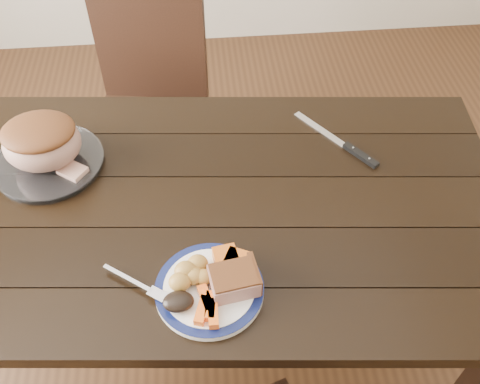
{
  "coord_description": "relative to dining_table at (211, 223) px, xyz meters",
  "views": [
    {
      "loc": [
        -0.01,
        -0.94,
        1.83
      ],
      "look_at": [
        0.08,
        -0.02,
        0.8
      ],
      "focal_mm": 40.0,
      "sensor_mm": 36.0,
      "label": 1
    }
  ],
  "objects": [
    {
      "name": "dark_mushroom",
      "position": [
        -0.09,
        -0.32,
        0.13
      ],
      "size": [
        0.07,
        0.05,
        0.03
      ],
      "primitive_type": "ellipsoid",
      "color": "black",
      "rests_on": "dinner_plate"
    },
    {
      "name": "fork",
      "position": [
        -0.18,
        -0.26,
        0.11
      ],
      "size": [
        0.15,
        0.12,
        0.0
      ],
      "rotation": [
        0.0,
        0.0,
        -0.62
      ],
      "color": "silver",
      "rests_on": "dinner_plate"
    },
    {
      "name": "pork_slice",
      "position": [
        0.04,
        -0.28,
        0.14
      ],
      "size": [
        0.12,
        0.1,
        0.05
      ],
      "primitive_type": "cube",
      "rotation": [
        0.0,
        0.0,
        0.16
      ],
      "color": "tan",
      "rests_on": "dinner_plate"
    },
    {
      "name": "dinner_plate",
      "position": [
        -0.02,
        -0.28,
        0.1
      ],
      "size": [
        0.25,
        0.25,
        0.02
      ],
      "primitive_type": "cylinder",
      "color": "white",
      "rests_on": "dining_table"
    },
    {
      "name": "carving_knife",
      "position": [
        0.42,
        0.16,
        0.1
      ],
      "size": [
        0.2,
        0.27,
        0.01
      ],
      "rotation": [
        0.0,
        0.0,
        -0.94
      ],
      "color": "silver",
      "rests_on": "dining_table"
    },
    {
      "name": "roast_joint",
      "position": [
        -0.45,
        0.18,
        0.18
      ],
      "size": [
        0.21,
        0.18,
        0.14
      ],
      "primitive_type": "ellipsoid",
      "color": "tan",
      "rests_on": "serving_platter"
    },
    {
      "name": "roasted_potatoes",
      "position": [
        -0.06,
        -0.25,
        0.13
      ],
      "size": [
        0.1,
        0.09,
        0.05
      ],
      "color": "gold",
      "rests_on": "dinner_plate"
    },
    {
      "name": "ground",
      "position": [
        0.0,
        0.0,
        -0.66
      ],
      "size": [
        4.0,
        4.0,
        0.0
      ],
      "primitive_type": "plane",
      "color": "#472B16",
      "rests_on": "ground"
    },
    {
      "name": "pumpkin_wedges",
      "position": [
        0.04,
        -0.22,
        0.13
      ],
      "size": [
        0.09,
        0.07,
        0.04
      ],
      "color": "orange",
      "rests_on": "dinner_plate"
    },
    {
      "name": "serving_platter",
      "position": [
        -0.45,
        0.18,
        0.1
      ],
      "size": [
        0.3,
        0.3,
        0.02
      ],
      "primitive_type": "cylinder",
      "color": "white",
      "rests_on": "dining_table"
    },
    {
      "name": "dining_table",
      "position": [
        0.0,
        0.0,
        0.0
      ],
      "size": [
        1.68,
        1.05,
        0.75
      ],
      "rotation": [
        0.0,
        0.0,
        -0.09
      ],
      "color": "black",
      "rests_on": "ground"
    },
    {
      "name": "plate_rim",
      "position": [
        -0.02,
        -0.28,
        0.11
      ],
      "size": [
        0.25,
        0.25,
        0.02
      ],
      "primitive_type": "torus",
      "color": "#0D1543",
      "rests_on": "dinner_plate"
    },
    {
      "name": "carrot_batons",
      "position": [
        -0.02,
        -0.34,
        0.12
      ],
      "size": [
        0.06,
        0.11,
        0.02
      ],
      "color": "orange",
      "rests_on": "dinner_plate"
    },
    {
      "name": "cut_slice",
      "position": [
        -0.37,
        0.12,
        0.12
      ],
      "size": [
        0.09,
        0.09,
        0.02
      ],
      "primitive_type": "cube",
      "rotation": [
        0.0,
        0.0,
        -0.62
      ],
      "color": "tan",
      "rests_on": "serving_platter"
    },
    {
      "name": "chair_far",
      "position": [
        -0.2,
        0.74,
        -0.13
      ],
      "size": [
        0.49,
        0.5,
        0.93
      ],
      "rotation": [
        0.0,
        0.0,
        2.95
      ],
      "color": "black",
      "rests_on": "ground"
    }
  ]
}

